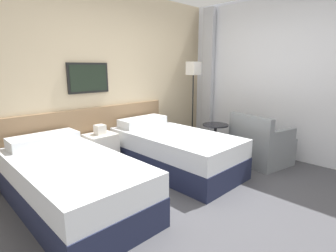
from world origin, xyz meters
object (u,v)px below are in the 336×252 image
at_px(floor_lamp, 193,78).
at_px(side_table, 215,135).
at_px(bed_near_window, 174,151).
at_px(armchair, 260,146).
at_px(nightstand, 101,151).
at_px(bed_near_door, 72,183).

xyz_separation_m(floor_lamp, side_table, (-0.32, -0.77, -0.90)).
bearing_deg(floor_lamp, side_table, -112.88).
height_order(bed_near_window, armchair, armchair).
bearing_deg(side_table, nightstand, 149.31).
xyz_separation_m(bed_near_window, armchair, (1.18, -0.79, -0.01)).
bearing_deg(nightstand, side_table, -30.69).
bearing_deg(bed_near_window, armchair, -33.77).
relative_size(bed_near_window, side_table, 3.24).
distance_m(bed_near_window, armchair, 1.42).
distance_m(floor_lamp, armchair, 1.72).
bearing_deg(nightstand, floor_lamp, -5.08).
height_order(bed_near_door, bed_near_window, same).
relative_size(bed_near_door, nightstand, 2.83).
bearing_deg(floor_lamp, armchair, -86.82).
relative_size(bed_near_door, floor_lamp, 1.22).
xyz_separation_m(bed_near_window, side_table, (0.78, -0.19, 0.13)).
bearing_deg(bed_near_window, side_table, -13.67).
bearing_deg(floor_lamp, bed_near_door, -167.92).
bearing_deg(side_table, bed_near_window, 166.33).
bearing_deg(nightstand, bed_near_door, -136.92).
bearing_deg(armchair, floor_lamp, 15.11).
height_order(nightstand, side_table, nightstand).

